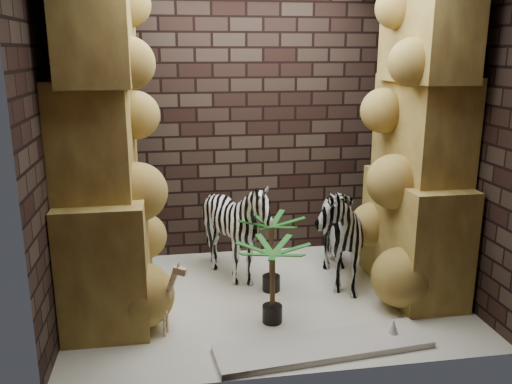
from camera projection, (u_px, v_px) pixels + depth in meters
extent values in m
plane|color=silver|center=(267.00, 298.00, 5.04)|extent=(3.50, 3.50, 0.00)
plane|color=black|center=(247.00, 121.00, 5.84)|extent=(3.50, 0.00, 3.50)
plane|color=black|center=(303.00, 170.00, 3.46)|extent=(3.50, 0.00, 3.50)
plane|color=black|center=(57.00, 145.00, 4.38)|extent=(0.00, 3.00, 3.00)
plane|color=black|center=(455.00, 134.00, 4.93)|extent=(0.00, 3.00, 3.00)
imported|color=white|center=(331.00, 220.00, 5.25)|extent=(0.64, 1.11, 1.27)
imported|color=white|center=(236.00, 234.00, 5.30)|extent=(1.18, 1.31, 0.98)
cube|color=silver|center=(324.00, 346.00, 4.16)|extent=(1.73, 0.58, 0.05)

